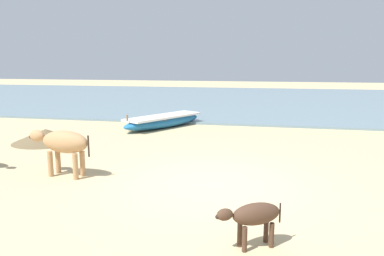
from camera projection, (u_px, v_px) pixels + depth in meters
name	position (u px, v px, depth m)	size (l,w,h in m)	color
ground	(213.00, 184.00, 7.05)	(80.00, 80.00, 0.00)	tan
sea_water	(254.00, 99.00, 23.16)	(60.00, 20.00, 0.08)	slate
fishing_boat_1	(163.00, 121.00, 13.24)	(2.52, 3.53, 0.63)	#1E669E
cow_adult_tan	(63.00, 143.00, 7.47)	(1.47, 0.56, 0.95)	tan
calf_far_dark	(254.00, 216.00, 4.59)	(0.84, 0.59, 0.58)	#4C3323
debris_pile_0	(46.00, 136.00, 10.78)	(1.91, 1.91, 0.39)	brown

